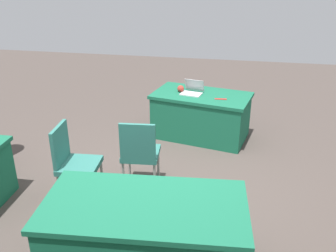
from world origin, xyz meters
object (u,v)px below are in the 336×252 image
object	(u,v)px
table_foreground	(201,115)
chair_near_front	(140,151)
table_back_left	(145,237)
chair_tucked_right	(73,160)
laptop_silver	(192,91)
yarn_ball	(181,89)
scissors_red	(221,99)

from	to	relation	value
table_foreground	chair_near_front	xyz separation A→B (m)	(0.55, 1.70, 0.18)
table_back_left	chair_tucked_right	distance (m)	1.39
laptop_silver	table_back_left	bearing A→B (deg)	102.19
chair_near_front	chair_tucked_right	bearing A→B (deg)	-155.56
table_back_left	laptop_silver	world-z (taller)	laptop_silver
table_foreground	laptop_silver	xyz separation A→B (m)	(0.15, -0.00, 0.40)
table_foreground	yarn_ball	size ratio (longest dim) A/B	15.33
chair_near_front	scissors_red	bearing A→B (deg)	54.84
table_back_left	laptop_silver	size ratio (longest dim) A/B	4.95
scissors_red	yarn_ball	bearing A→B (deg)	-24.36
laptop_silver	yarn_ball	distance (m)	0.20
chair_near_front	scissors_red	xyz separation A→B (m)	(-0.86, -1.52, 0.19)
laptop_silver	yarn_ball	size ratio (longest dim) A/B	3.50
chair_near_front	laptop_silver	size ratio (longest dim) A/B	2.54
table_back_left	scissors_red	bearing A→B (deg)	-99.68
yarn_ball	chair_tucked_right	bearing A→B (deg)	67.35
yarn_ball	scissors_red	size ratio (longest dim) A/B	0.59
chair_tucked_right	table_foreground	bearing A→B (deg)	145.08
chair_tucked_right	laptop_silver	size ratio (longest dim) A/B	2.61
table_foreground	yarn_ball	xyz separation A→B (m)	(0.34, -0.05, 0.41)
table_back_left	chair_near_front	world-z (taller)	chair_near_front
chair_tucked_right	scissors_red	bearing A→B (deg)	136.68
chair_near_front	yarn_ball	size ratio (longest dim) A/B	8.89
scissors_red	chair_near_front	bearing A→B (deg)	55.65
chair_near_front	chair_tucked_right	distance (m)	0.79
yarn_ball	table_back_left	bearing A→B (deg)	93.30
table_back_left	yarn_ball	bearing A→B (deg)	-86.70
table_back_left	scissors_red	xyz separation A→B (m)	(-0.48, -2.78, 0.36)
chair_tucked_right	scissors_red	xyz separation A→B (m)	(-1.54, -1.91, 0.17)
laptop_silver	scissors_red	xyz separation A→B (m)	(-0.46, 0.18, -0.04)
chair_tucked_right	yarn_ball	world-z (taller)	chair_tucked_right
laptop_silver	scissors_red	size ratio (longest dim) A/B	2.07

